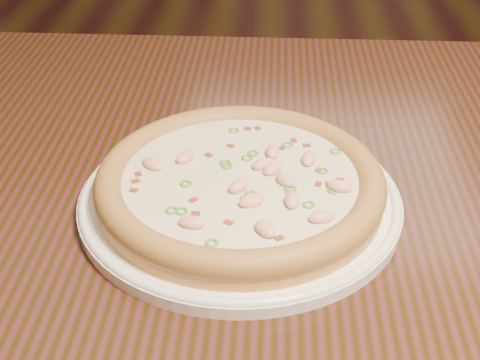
{
  "coord_description": "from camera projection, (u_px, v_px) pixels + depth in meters",
  "views": [
    {
      "loc": [
        -0.35,
        -1.46,
        1.14
      ],
      "look_at": [
        -0.38,
        -0.92,
        0.78
      ],
      "focal_mm": 50.0,
      "sensor_mm": 36.0,
      "label": 1
    }
  ],
  "objects": [
    {
      "name": "pizza",
      "position": [
        240.0,
        183.0,
        0.65
      ],
      "size": [
        0.28,
        0.28,
        0.03
      ],
      "color": "#C08B44",
      "rests_on": "plate"
    },
    {
      "name": "plate",
      "position": [
        240.0,
        198.0,
        0.66
      ],
      "size": [
        0.32,
        0.32,
        0.02
      ],
      "color": "white",
      "rests_on": "hero_table"
    },
    {
      "name": "hero_table",
      "position": [
        348.0,
        254.0,
        0.76
      ],
      "size": [
        1.2,
        0.8,
        0.75
      ],
      "color": "black",
      "rests_on": "ground"
    },
    {
      "name": "ground",
      "position": [
        397.0,
        238.0,
        1.82
      ],
      "size": [
        9.0,
        9.0,
        0.0
      ],
      "primitive_type": "plane",
      "color": "black"
    }
  ]
}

